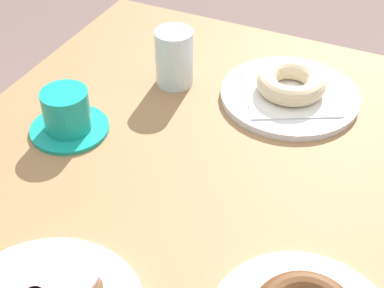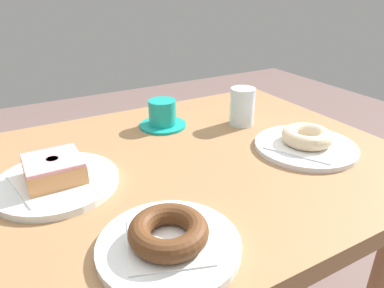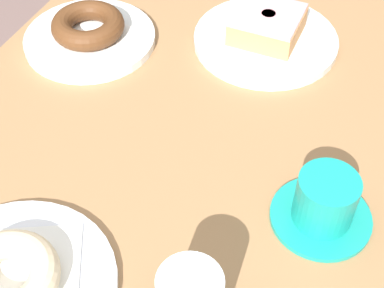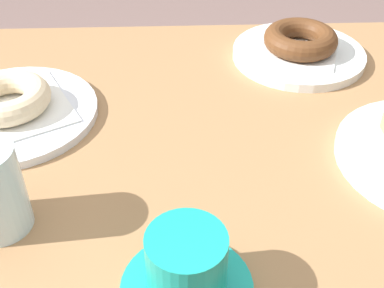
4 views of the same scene
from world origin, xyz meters
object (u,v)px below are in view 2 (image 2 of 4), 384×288
Objects in this scene: plate_glazed_square at (57,183)px; donut_chocolate_ring at (168,231)px; donut_sugar_ring at (307,136)px; plate_chocolate_ring at (169,246)px; water_glass at (242,107)px; plate_sugar_ring at (305,146)px; coffee_cup at (163,115)px; donut_glazed_square at (54,168)px.

donut_chocolate_ring reaches higher than plate_glazed_square.
plate_glazed_square is at bearing -12.15° from donut_sugar_ring.
water_glass is (-0.39, -0.35, 0.04)m from plate_chocolate_ring.
water_glass is at bearing -79.21° from plate_sugar_ring.
donut_sugar_ring is 0.93× the size of coffee_cup.
plate_glazed_square is 1.10× the size of plate_chocolate_ring.
donut_chocolate_ring reaches higher than plate_chocolate_ring.
water_glass is (0.04, -0.20, 0.04)m from plate_sugar_ring.
coffee_cup is (-0.30, -0.17, -0.01)m from donut_glazed_square.
donut_glazed_square reaches higher than donut_sugar_ring.
plate_sugar_ring is 1.88× the size of coffee_cup.
donut_glazed_square is at bearing -90.00° from plate_glazed_square.
plate_chocolate_ring is (-0.11, 0.26, -0.03)m from donut_glazed_square.
donut_glazed_square is 0.89× the size of donut_sugar_ring.
plate_chocolate_ring is at bearing 19.25° from donut_sugar_ring.
plate_chocolate_ring is 0.03m from donut_chocolate_ring.
plate_chocolate_ring is (-0.11, 0.26, 0.00)m from plate_glazed_square.
donut_glazed_square is 0.48× the size of plate_chocolate_ring.
plate_glazed_square is at bearing -67.35° from donut_chocolate_ring.
plate_chocolate_ring is at bearing 41.78° from water_glass.
water_glass is (-0.39, -0.35, 0.02)m from donut_chocolate_ring.
plate_chocolate_ring is 0.52m from water_glass.
donut_glazed_square is 0.55m from plate_sugar_ring.
plate_sugar_ring is (-0.43, -0.15, -0.00)m from plate_chocolate_ring.
plate_sugar_ring is 2.33× the size of water_glass.
donut_glazed_square is at bearing 29.49° from coffee_cup.
donut_sugar_ring is (-0.43, -0.15, 0.02)m from plate_chocolate_ring.
donut_glazed_square is 0.35m from coffee_cup.
plate_glazed_square is 0.03m from donut_glazed_square.
donut_chocolate_ring is 0.48m from coffee_cup.
coffee_cup reaches higher than donut_chocolate_ring.
coffee_cup is (0.19, -0.09, -0.02)m from water_glass.
plate_sugar_ring is at bearing -160.75° from donut_chocolate_ring.
water_glass is at bearing -170.58° from donut_glazed_square.
plate_sugar_ring is at bearing 167.85° from plate_glazed_square.
plate_sugar_ring is 0.03m from donut_sugar_ring.
plate_glazed_square is 0.55m from plate_sugar_ring.
water_glass reaches higher than plate_chocolate_ring.
donut_glazed_square is 0.44× the size of plate_sugar_ring.
donut_glazed_square is 1.02× the size of water_glass.
plate_sugar_ring is at bearing -160.75° from plate_chocolate_ring.
coffee_cup reaches higher than plate_sugar_ring.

